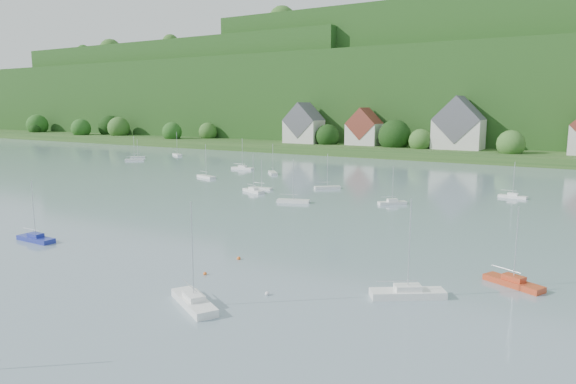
% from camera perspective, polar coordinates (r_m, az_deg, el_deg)
% --- Properties ---
extents(far_shore_strip, '(600.00, 60.00, 3.00)m').
position_cam_1_polar(far_shore_strip, '(201.37, 17.41, 4.37)').
color(far_shore_strip, '#254A1B').
rests_on(far_shore_strip, ground).
extents(forested_ridge, '(620.00, 181.22, 69.89)m').
position_cam_1_polar(forested_ridge, '(267.81, 21.33, 9.88)').
color(forested_ridge, '#1D3E14').
rests_on(forested_ridge, ground).
extents(village_building_0, '(14.00, 10.40, 16.00)m').
position_cam_1_polar(village_building_0, '(209.20, 1.74, 7.16)').
color(village_building_0, beige).
rests_on(village_building_0, far_shore_strip).
extents(village_building_1, '(12.00, 9.36, 14.00)m').
position_cam_1_polar(village_building_1, '(199.96, 8.31, 6.75)').
color(village_building_1, beige).
rests_on(village_building_1, far_shore_strip).
extents(village_building_2, '(16.00, 11.44, 18.00)m').
position_cam_1_polar(village_building_2, '(188.04, 18.13, 6.69)').
color(village_building_2, beige).
rests_on(village_building_2, far_shore_strip).
extents(near_sailboat_1, '(6.02, 1.69, 8.13)m').
position_cam_1_polar(near_sailboat_1, '(76.01, -25.83, -4.55)').
color(near_sailboat_1, '#242E97').
rests_on(near_sailboat_1, ground).
extents(near_sailboat_3, '(6.78, 5.43, 9.28)m').
position_cam_1_polar(near_sailboat_3, '(50.32, 12.93, -10.63)').
color(near_sailboat_3, white).
rests_on(near_sailboat_3, ground).
extents(near_sailboat_4, '(7.02, 5.09, 9.39)m').
position_cam_1_polar(near_sailboat_4, '(47.78, -10.23, -11.63)').
color(near_sailboat_4, white).
rests_on(near_sailboat_4, ground).
extents(near_sailboat_5, '(6.03, 4.01, 7.95)m').
position_cam_1_polar(near_sailboat_5, '(56.52, 23.39, -8.98)').
color(near_sailboat_5, '#BE3F1F').
rests_on(near_sailboat_5, ground).
extents(mooring_buoy_2, '(0.39, 0.39, 0.39)m').
position_cam_1_polar(mooring_buoy_2, '(56.11, -9.05, -8.90)').
color(mooring_buoy_2, orange).
rests_on(mooring_buoy_2, ground).
extents(mooring_buoy_3, '(0.45, 0.45, 0.45)m').
position_cam_1_polar(mooring_buoy_3, '(60.98, -5.40, -7.33)').
color(mooring_buoy_3, orange).
rests_on(mooring_buoy_3, ground).
extents(mooring_buoy_4, '(0.46, 0.46, 0.46)m').
position_cam_1_polar(mooring_buoy_4, '(49.81, -2.29, -11.18)').
color(mooring_buoy_4, silver).
rests_on(mooring_buoy_4, ground).
extents(far_sailboat_cluster, '(188.57, 63.68, 8.71)m').
position_cam_1_polar(far_sailboat_cluster, '(120.81, 12.59, 0.99)').
color(far_sailboat_cluster, white).
rests_on(far_sailboat_cluster, ground).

